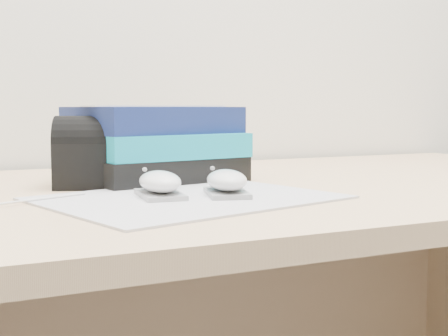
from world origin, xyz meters
name	(u,v)px	position (x,y,z in m)	size (l,w,h in m)	color
desk	(229,309)	(0.00, 1.64, 0.50)	(1.60, 0.80, 0.73)	tan
mousepad	(188,198)	(-0.15, 1.46, 0.73)	(0.38, 0.30, 0.00)	#95949C
mouse_rear	(160,184)	(-0.19, 1.47, 0.75)	(0.07, 0.11, 0.04)	#97979A
mouse_front	(227,182)	(-0.10, 1.45, 0.75)	(0.08, 0.11, 0.04)	gray
usb_cable	(8,203)	(-0.39, 1.50, 0.73)	(0.00, 0.00, 0.24)	silver
book_stack	(155,144)	(-0.12, 1.68, 0.79)	(0.30, 0.25, 0.13)	black
pouch	(96,153)	(-0.24, 1.64, 0.78)	(0.15, 0.12, 0.11)	black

